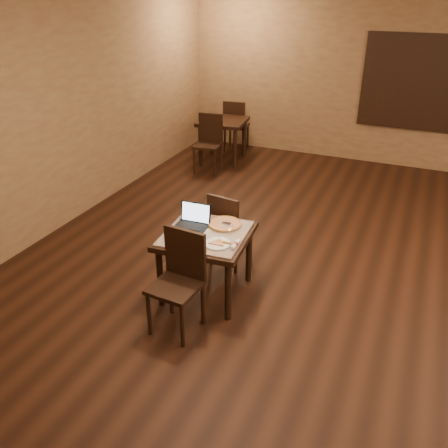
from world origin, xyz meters
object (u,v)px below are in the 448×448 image
at_px(tiled_table, 206,241).
at_px(pizza_pan, 225,225).
at_px(chair_main_near, 180,275).
at_px(laptop, 193,220).
at_px(other_table_b_chair_near, 209,140).
at_px(chair_main_far, 227,226).
at_px(other_table_b, 223,127).
at_px(other_table_b_chair_far, 235,123).

distance_m(tiled_table, pizza_pan, 0.29).
relative_size(tiled_table, pizza_pan, 2.69).
height_order(chair_main_near, laptop, chair_main_near).
height_order(tiled_table, other_table_b_chair_near, other_table_b_chair_near).
xyz_separation_m(chair_main_far, laptop, (-0.19, -0.51, 0.28)).
distance_m(other_table_b, other_table_b_chair_far, 0.61).
bearing_deg(chair_main_far, other_table_b_chair_near, -52.49).
bearing_deg(chair_main_far, pizza_pan, 117.93).
height_order(tiled_table, chair_main_near, chair_main_near).
relative_size(chair_main_near, laptop, 2.88).
xyz_separation_m(tiled_table, chair_main_near, (0.01, -0.61, -0.07)).
distance_m(chair_main_near, pizza_pan, 0.87).
relative_size(other_table_b_chair_near, other_table_b_chair_far, 1.00).
relative_size(pizza_pan, other_table_b, 0.39).
bearing_deg(laptop, chair_main_near, -77.14).
distance_m(tiled_table, other_table_b_chair_far, 5.00).
bearing_deg(chair_main_far, tiled_table, 99.71).
bearing_deg(chair_main_near, other_table_b, 113.41).
bearing_deg(pizza_pan, other_table_b, 114.00).
xyz_separation_m(chair_main_near, chair_main_far, (-0.02, 1.23, -0.05)).
distance_m(laptop, other_table_b, 4.27).
relative_size(tiled_table, chair_main_near, 0.95).
xyz_separation_m(tiled_table, other_table_b_chair_far, (-1.60, 4.73, -0.08)).
xyz_separation_m(chair_main_far, other_table_b_chair_near, (-1.61, 2.91, 0.04)).
distance_m(chair_main_far, laptop, 0.61).
distance_m(chair_main_far, other_table_b, 3.86).
bearing_deg(other_table_b_chair_far, other_table_b_chair_near, 82.11).
distance_m(tiled_table, other_table_b, 4.43).
xyz_separation_m(chair_main_far, other_table_b_chair_far, (-1.59, 4.11, 0.04)).
bearing_deg(other_table_b_chair_near, tiled_table, -72.15).
height_order(chair_main_far, other_table_b_chair_near, other_table_b_chair_near).
bearing_deg(chair_main_near, laptop, 110.73).
relative_size(tiled_table, other_table_b_chair_near, 0.96).
distance_m(chair_main_far, other_table_b_chair_near, 3.32).
bearing_deg(tiled_table, other_table_b_chair_far, 104.00).
bearing_deg(other_table_b_chair_far, tiled_table, 101.83).
bearing_deg(other_table_b, tiled_table, -75.54).
bearing_deg(pizza_pan, tiled_table, -116.57).
relative_size(chair_main_far, other_table_b_chair_near, 0.93).
distance_m(chair_main_near, chair_main_far, 1.23).
bearing_deg(other_table_b, other_table_b_chair_far, 82.11).
bearing_deg(other_table_b_chair_near, other_table_b_chair_far, 82.11).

